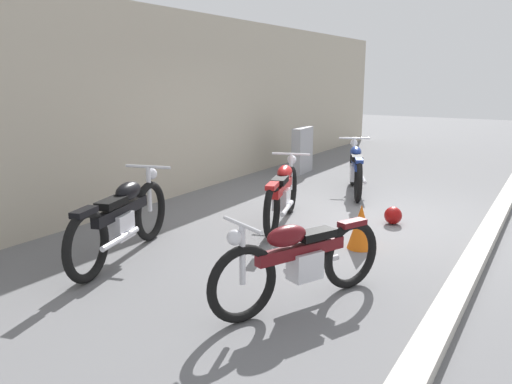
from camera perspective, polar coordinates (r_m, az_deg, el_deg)
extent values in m
plane|color=slate|center=(7.78, 12.40, -2.79)|extent=(40.00, 40.00, 0.00)
cube|color=#B2A893|center=(9.22, -8.25, 9.74)|extent=(18.00, 0.30, 3.15)
cube|color=#B7B2A8|center=(7.42, 24.74, -3.96)|extent=(18.00, 0.24, 0.12)
cube|color=#9E9EA3|center=(11.06, 5.23, 4.68)|extent=(0.78, 0.26, 0.98)
sphere|color=maroon|center=(7.48, 15.14, -2.56)|extent=(0.25, 0.25, 0.25)
cone|color=orange|center=(6.31, 11.70, -3.84)|extent=(0.32, 0.32, 0.55)
torus|color=black|center=(7.79, 3.89, 0.28)|extent=(0.72, 0.30, 0.73)
torus|color=black|center=(6.50, 1.80, -2.24)|extent=(0.72, 0.30, 0.73)
cube|color=silver|center=(7.09, 2.87, -0.80)|extent=(0.36, 0.29, 0.28)
cube|color=#B21919|center=(7.10, 2.96, 0.55)|extent=(1.01, 0.40, 0.12)
ellipsoid|color=#B21919|center=(7.24, 3.25, 2.23)|extent=(0.48, 0.32, 0.20)
cube|color=black|center=(6.90, 2.69, 1.29)|extent=(0.44, 0.29, 0.08)
cube|color=#B21919|center=(6.42, 1.82, 0.69)|extent=(0.34, 0.21, 0.06)
cylinder|color=silver|center=(7.73, 3.92, 2.27)|extent=(0.06, 0.06, 0.55)
cylinder|color=silver|center=(7.69, 3.95, 4.28)|extent=(0.21, 0.56, 0.04)
sphere|color=silver|center=(7.78, 4.05, 3.64)|extent=(0.14, 0.14, 0.14)
cylinder|color=silver|center=(6.90, 3.52, -1.80)|extent=(0.69, 0.27, 0.06)
torus|color=black|center=(9.92, 10.86, 2.81)|extent=(0.70, 0.38, 0.73)
torus|color=black|center=(8.59, 11.41, 1.25)|extent=(0.70, 0.38, 0.73)
cube|color=silver|center=(9.20, 11.14, 2.15)|extent=(0.37, 0.31, 0.28)
cube|color=navy|center=(9.22, 11.16, 3.18)|extent=(0.98, 0.51, 0.12)
ellipsoid|color=navy|center=(9.37, 11.14, 4.45)|extent=(0.48, 0.36, 0.20)
cube|color=black|center=(9.02, 11.27, 3.80)|extent=(0.44, 0.33, 0.08)
cube|color=navy|center=(8.53, 11.51, 3.48)|extent=(0.34, 0.24, 0.06)
cylinder|color=silver|center=(9.87, 10.92, 4.37)|extent=(0.06, 0.06, 0.55)
cylinder|color=silver|center=(9.84, 10.99, 5.96)|extent=(0.27, 0.54, 0.04)
sphere|color=silver|center=(9.93, 10.94, 5.44)|extent=(0.14, 0.14, 0.14)
cylinder|color=silver|center=(9.03, 11.96, 1.45)|extent=(0.66, 0.34, 0.06)
torus|color=black|center=(4.36, -1.52, -10.28)|extent=(0.66, 0.36, 0.69)
torus|color=black|center=(5.12, 10.62, -6.91)|extent=(0.66, 0.36, 0.69)
cube|color=silver|center=(4.73, 5.51, -8.17)|extent=(0.35, 0.30, 0.26)
cube|color=#590F14|center=(4.65, 5.11, -6.56)|extent=(0.92, 0.48, 0.11)
ellipsoid|color=#590F14|center=(4.50, 3.47, -4.94)|extent=(0.46, 0.34, 0.19)
cube|color=black|center=(4.72, 6.73, -4.74)|extent=(0.41, 0.31, 0.08)
cube|color=#590F14|center=(5.02, 10.77, -3.46)|extent=(0.32, 0.23, 0.06)
cylinder|color=silver|center=(4.27, -1.54, -7.07)|extent=(0.05, 0.05, 0.52)
cylinder|color=silver|center=(4.18, -1.56, -3.72)|extent=(0.26, 0.51, 0.03)
sphere|color=silver|center=(4.17, -2.43, -5.13)|extent=(0.13, 0.13, 0.13)
cylinder|color=silver|center=(4.95, 6.34, -8.04)|extent=(0.63, 0.32, 0.06)
torus|color=black|center=(6.61, -11.81, -2.11)|extent=(0.76, 0.30, 0.76)
torus|color=black|center=(5.44, -18.48, -5.77)|extent=(0.76, 0.30, 0.76)
cube|color=silver|center=(5.96, -15.08, -3.71)|extent=(0.38, 0.29, 0.29)
cube|color=black|center=(5.96, -14.92, -2.04)|extent=(1.06, 0.40, 0.13)
ellipsoid|color=black|center=(6.08, -14.15, 0.11)|extent=(0.50, 0.33, 0.21)
cube|color=black|center=(5.77, -15.92, -1.19)|extent=(0.45, 0.30, 0.08)
cube|color=black|center=(5.34, -18.75, -2.15)|extent=(0.36, 0.21, 0.06)
cylinder|color=silver|center=(6.54, -11.92, 0.32)|extent=(0.06, 0.06, 0.57)
cylinder|color=silver|center=(6.49, -12.04, 2.80)|extent=(0.21, 0.59, 0.04)
sphere|color=silver|center=(6.58, -11.67, 2.03)|extent=(0.15, 0.15, 0.15)
cylinder|color=silver|center=(5.75, -14.98, -5.08)|extent=(0.72, 0.26, 0.06)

